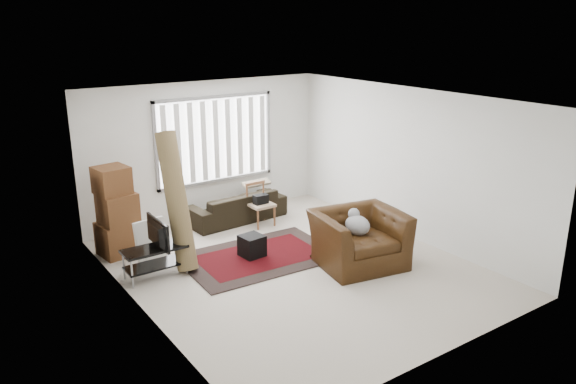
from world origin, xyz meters
name	(u,v)px	position (x,y,z in m)	size (l,w,h in m)	color
room	(278,154)	(0.03, 0.51, 1.76)	(6.00, 6.02, 2.71)	beige
persian_rug	(259,257)	(-0.26, 0.66, 0.01)	(2.58, 1.79, 0.02)	black
tv_stand	(155,256)	(-1.95, 0.95, 0.35)	(0.97, 0.43, 0.48)	black
tv	(153,234)	(-1.95, 0.95, 0.71)	(0.78, 0.10, 0.45)	black
subwoofer	(252,246)	(-0.34, 0.74, 0.20)	(0.36, 0.36, 0.36)	black
moving_boxes	(117,214)	(-2.11, 2.13, 0.71)	(0.69, 0.64, 1.52)	brown
white_flatpack	(151,240)	(-1.75, 1.62, 0.34)	(0.54, 0.08, 0.68)	silver
rolled_rug	(177,201)	(-1.46, 1.13, 1.09)	(0.33, 0.33, 2.19)	brown
sofa	(236,202)	(0.34, 2.45, 0.38)	(1.96, 0.85, 0.75)	black
side_chair	(260,202)	(0.59, 1.95, 0.46)	(0.45, 0.45, 0.83)	#9E8367
armchair	(359,235)	(0.93, -0.50, 0.51)	(1.55, 1.41, 1.01)	#321C0A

